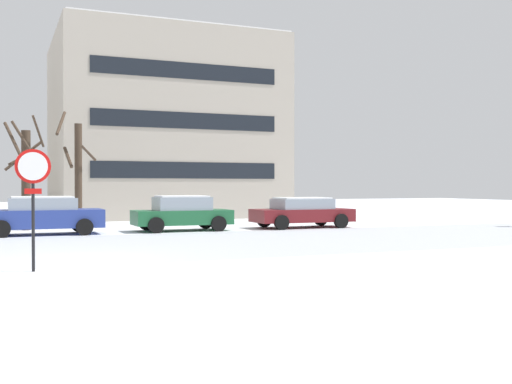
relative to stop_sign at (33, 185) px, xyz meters
The scene contains 9 objects.
ground_plane 2.55m from the stop_sign, 52.25° to the left, with size 120.00×120.00×0.00m, color white.
road_surface 5.30m from the stop_sign, 77.81° to the left, with size 80.00×8.98×0.00m.
stop_sign is the anchor object (origin of this frame).
parked_car_blue 10.66m from the stop_sign, 85.61° to the left, with size 4.49×2.02×1.48m.
parked_car_green 12.33m from the stop_sign, 58.99° to the left, with size 4.02×1.97×1.47m.
parked_car_maroon 15.77m from the stop_sign, 41.16° to the left, with size 4.47×2.10×1.36m.
tree_far_left 15.14m from the stop_sign, 80.18° to the left, with size 1.88×1.86×5.38m.
tree_far_mid 13.50m from the stop_sign, 88.71° to the left, with size 1.68×1.79×4.83m.
building_far_right 26.16m from the stop_sign, 70.07° to the left, with size 13.07×12.04×11.03m.
Camera 1 is at (-1.70, -15.77, 1.89)m, focal length 43.33 mm.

